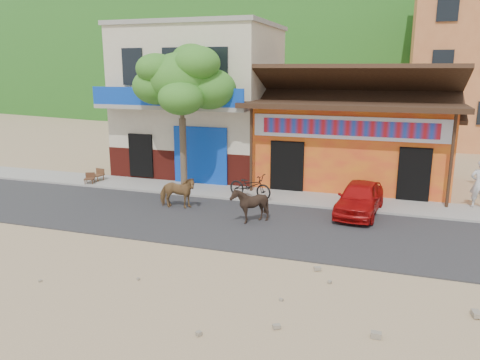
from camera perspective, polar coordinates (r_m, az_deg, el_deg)
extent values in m
plane|color=#9E825B|center=(13.43, 0.67, -9.06)|extent=(120.00, 120.00, 0.00)
cube|color=#28282B|center=(15.67, 3.46, -5.64)|extent=(60.00, 5.00, 0.04)
cube|color=gray|center=(18.91, 6.21, -2.19)|extent=(60.00, 2.00, 0.12)
cube|color=orange|center=(22.14, 13.63, 4.44)|extent=(8.00, 6.00, 3.60)
cube|color=beige|center=(23.75, -4.69, 9.50)|extent=(7.00, 6.00, 7.00)
ellipsoid|color=#194C14|center=(82.18, 16.49, 17.80)|extent=(100.00, 40.00, 24.00)
imported|color=brown|center=(17.53, -7.67, -1.50)|extent=(1.52, 0.86, 1.21)
imported|color=black|center=(15.74, 1.18, -3.04)|extent=(1.16, 1.04, 1.25)
imported|color=#AB0C0C|center=(17.25, 14.37, -2.13)|extent=(1.73, 3.57, 1.17)
imported|color=black|center=(18.49, 1.24, -0.71)|extent=(1.95, 1.05, 0.97)
imported|color=silver|center=(19.22, 27.17, -0.42)|extent=(0.68, 0.48, 1.79)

